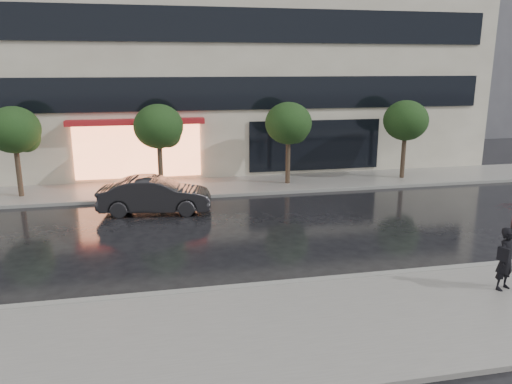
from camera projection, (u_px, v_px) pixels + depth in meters
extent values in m
plane|color=black|center=(279.00, 271.00, 14.04)|extent=(120.00, 120.00, 0.00)
cube|color=slate|center=(316.00, 327.00, 10.94)|extent=(60.00, 4.50, 0.12)
cube|color=slate|center=(225.00, 186.00, 23.75)|extent=(60.00, 3.50, 0.12)
cube|color=gray|center=(288.00, 284.00, 13.07)|extent=(60.00, 0.25, 0.14)
cube|color=gray|center=(231.00, 195.00, 22.09)|extent=(60.00, 0.25, 0.14)
cube|color=beige|center=(203.00, 6.00, 28.90)|extent=(30.00, 12.00, 18.00)
cube|color=black|center=(219.00, 94.00, 24.31)|extent=(28.00, 0.12, 1.60)
cube|color=black|center=(218.00, 25.00, 23.52)|extent=(28.00, 0.12, 1.60)
cube|color=#FF8C59|center=(138.00, 151.00, 24.16)|extent=(6.00, 0.10, 2.60)
cube|color=#A91A1F|center=(136.00, 122.00, 23.49)|extent=(6.40, 0.70, 0.25)
cube|color=black|center=(315.00, 145.00, 25.97)|extent=(7.00, 0.10, 2.60)
cube|color=#4C4C54|center=(487.00, 38.00, 43.81)|extent=(12.00, 12.00, 16.00)
cylinder|color=#33261C|center=(19.00, 174.00, 21.46)|extent=(0.22, 0.22, 2.20)
ellipsoid|color=black|center=(14.00, 130.00, 20.99)|extent=(2.20, 2.20, 1.98)
sphere|color=black|center=(26.00, 138.00, 21.36)|extent=(1.20, 1.20, 1.20)
cylinder|color=#33261C|center=(161.00, 168.00, 22.66)|extent=(0.22, 0.22, 2.20)
ellipsoid|color=black|center=(159.00, 126.00, 22.19)|extent=(2.20, 2.20, 1.98)
sphere|color=black|center=(168.00, 134.00, 22.56)|extent=(1.20, 1.20, 1.20)
cylinder|color=#33261C|center=(288.00, 163.00, 23.85)|extent=(0.22, 0.22, 2.20)
ellipsoid|color=black|center=(288.00, 123.00, 23.39)|extent=(2.20, 2.20, 1.98)
sphere|color=black|center=(295.00, 131.00, 23.75)|extent=(1.20, 1.20, 1.20)
cylinder|color=#33261C|center=(403.00, 158.00, 25.05)|extent=(0.22, 0.22, 2.20)
ellipsoid|color=black|center=(406.00, 120.00, 24.58)|extent=(2.20, 2.20, 1.98)
sphere|color=black|center=(411.00, 128.00, 24.95)|extent=(1.20, 1.20, 1.20)
imported|color=black|center=(155.00, 195.00, 19.47)|extent=(4.48, 2.04, 1.42)
imported|color=black|center=(506.00, 259.00, 12.47)|extent=(0.69, 0.58, 1.62)
cylinder|color=black|center=(511.00, 236.00, 12.35)|extent=(0.02, 0.02, 0.81)
cube|color=black|center=(504.00, 254.00, 12.25)|extent=(0.21, 0.32, 0.34)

